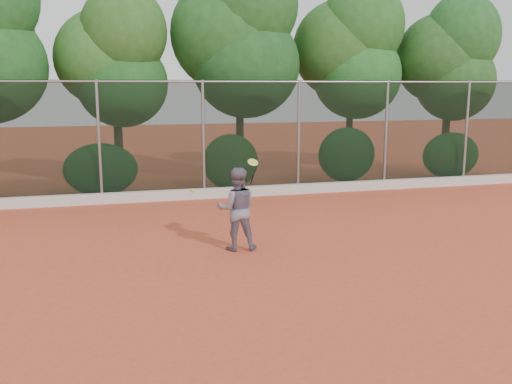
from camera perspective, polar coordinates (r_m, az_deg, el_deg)
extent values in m
plane|color=#CD4E30|center=(10.74, 1.41, -7.52)|extent=(80.00, 80.00, 0.00)
cube|color=beige|center=(17.16, -5.08, -0.14)|extent=(24.00, 0.20, 0.30)
imported|color=slate|center=(11.67, -1.94, -1.70)|extent=(0.92, 0.76, 1.71)
cube|color=black|center=(17.11, -5.28, 5.24)|extent=(24.00, 0.01, 3.50)
cylinder|color=gray|center=(17.04, -5.38, 10.94)|extent=(24.00, 0.06, 0.06)
cylinder|color=gray|center=(16.86, -15.41, 4.82)|extent=(0.09, 0.09, 3.50)
cylinder|color=gray|center=(17.11, -5.28, 5.24)|extent=(0.09, 0.09, 3.50)
cylinder|color=gray|center=(17.87, 4.28, 5.48)|extent=(0.09, 0.09, 3.50)
cylinder|color=gray|center=(19.07, 12.86, 5.57)|extent=(0.09, 0.09, 3.50)
cylinder|color=gray|center=(20.65, 20.27, 5.55)|extent=(0.09, 0.09, 3.50)
cylinder|color=#432E19|center=(19.21, -13.53, 3.92)|extent=(0.28, 0.28, 2.40)
ellipsoid|color=#1B501C|center=(19.00, -13.20, 10.52)|extent=(2.90, 2.40, 2.80)
ellipsoid|color=#2B5E20|center=(19.30, -14.86, 12.82)|extent=(3.20, 2.70, 3.10)
ellipsoid|color=#26521C|center=(18.87, -13.08, 15.40)|extent=(2.70, 2.30, 2.90)
cylinder|color=#3D2617|center=(19.41, -1.62, 5.17)|extent=(0.26, 0.26, 3.00)
ellipsoid|color=#276325|center=(19.28, -0.99, 12.58)|extent=(3.60, 3.00, 3.50)
ellipsoid|color=#2E702A|center=(19.52, -2.70, 15.48)|extent=(3.90, 3.20, 3.80)
ellipsoid|color=#2D6C29|center=(19.37, -0.63, 18.21)|extent=(3.20, 2.70, 3.30)
cylinder|color=#402818|center=(20.94, 9.27, 5.03)|extent=(0.24, 0.24, 2.70)
ellipsoid|color=#1E591F|center=(20.84, 10.09, 11.45)|extent=(3.20, 2.70, 3.10)
ellipsoid|color=#234F1B|center=(20.95, 8.54, 13.95)|extent=(3.50, 2.90, 3.40)
ellipsoid|color=#1F521C|center=(20.89, 10.63, 16.10)|extent=(3.00, 2.50, 3.10)
cylinder|color=#462C1B|center=(22.39, 18.38, 4.72)|extent=(0.28, 0.28, 2.50)
ellipsoid|color=#336B28|center=(22.32, 19.30, 10.45)|extent=(3.00, 2.50, 2.90)
ellipsoid|color=#326627|center=(22.32, 17.90, 12.58)|extent=(3.30, 2.80, 3.20)
ellipsoid|color=#2B6F2A|center=(22.37, 19.92, 14.52)|extent=(2.80, 2.40, 3.00)
ellipsoid|color=#266528|center=(17.76, -15.26, 2.18)|extent=(2.20, 1.16, 1.60)
ellipsoid|color=#326A28|center=(18.17, -2.56, 3.05)|extent=(1.80, 1.04, 1.76)
ellipsoid|color=#276828|center=(19.42, 9.06, 3.71)|extent=(2.00, 1.10, 1.84)
ellipsoid|color=#33722B|center=(21.38, 18.89, 3.49)|extent=(2.16, 1.12, 1.64)
cylinder|color=black|center=(11.60, -0.38, 1.31)|extent=(0.05, 0.18, 0.23)
torus|color=black|center=(11.49, -0.31, 2.98)|extent=(0.29, 0.26, 0.17)
cylinder|color=#C8DB40|center=(11.49, -0.31, 2.98)|extent=(0.24, 0.21, 0.13)
sphere|color=#C3D931|center=(10.96, -6.38, 0.16)|extent=(0.07, 0.07, 0.07)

